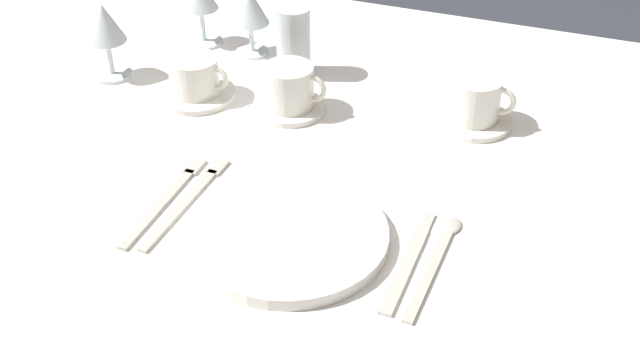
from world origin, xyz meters
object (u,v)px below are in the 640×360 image
object	(u,v)px
coffee_cup_far	(195,75)
drink_tumbler	(294,45)
fork_outer	(189,198)
dinner_knife	(408,263)
wine_glass_left	(250,9)
wine_glass_far	(105,27)
fork_inner	(168,197)
coffee_cup_right	(290,86)
spoon_soup	(438,253)
dinner_plate	(289,236)
coffee_cup_left	(475,99)

from	to	relation	value
coffee_cup_far	drink_tumbler	distance (m)	0.19
fork_outer	dinner_knife	xyz separation A→B (m)	(0.33, -0.03, 0.00)
wine_glass_left	wine_glass_far	bearing A→B (deg)	-139.53
fork_outer	fork_inner	size ratio (longest dim) A/B	1.03
coffee_cup_right	wine_glass_far	size ratio (longest dim) A/B	0.79
coffee_cup_right	wine_glass_left	bearing A→B (deg)	130.67
dinner_knife	drink_tumbler	world-z (taller)	drink_tumbler
dinner_knife	coffee_cup_right	xyz separation A→B (m)	(-0.29, 0.31, 0.04)
spoon_soup	coffee_cup_far	size ratio (longest dim) A/B	2.06
dinner_plate	wine_glass_far	size ratio (longest dim) A/B	1.95
wine_glass_far	wine_glass_left	bearing A→B (deg)	40.47
dinner_plate	fork_outer	distance (m)	0.17
coffee_cup_far	dinner_plate	bearing A→B (deg)	-45.88
dinner_plate	wine_glass_far	distance (m)	0.58
fork_outer	drink_tumbler	distance (m)	0.41
wine_glass_far	fork_outer	bearing A→B (deg)	-43.01
spoon_soup	coffee_cup_right	size ratio (longest dim) A/B	2.03
coffee_cup_left	coffee_cup_far	xyz separation A→B (m)	(-0.46, -0.08, -0.00)
fork_inner	spoon_soup	size ratio (longest dim) A/B	1.03
coffee_cup_right	coffee_cup_far	xyz separation A→B (m)	(-0.17, -0.01, -0.00)
fork_inner	drink_tumbler	xyz separation A→B (m)	(0.03, 0.41, 0.05)
dinner_plate	spoon_soup	size ratio (longest dim) A/B	1.22
spoon_soup	wine_glass_far	distance (m)	0.73
dinner_knife	wine_glass_left	world-z (taller)	wine_glass_left
fork_outer	coffee_cup_left	world-z (taller)	coffee_cup_left
dinner_knife	wine_glass_far	distance (m)	0.71
coffee_cup_far	spoon_soup	bearing A→B (deg)	-28.16
dinner_plate	coffee_cup_far	xyz separation A→B (m)	(-0.30, 0.30, 0.03)
coffee_cup_far	dinner_knife	bearing A→B (deg)	-32.81
coffee_cup_right	drink_tumbler	distance (m)	0.13
fork_inner	drink_tumbler	size ratio (longest dim) A/B	1.78
fork_inner	drink_tumbler	bearing A→B (deg)	85.96
fork_outer	drink_tumbler	size ratio (longest dim) A/B	1.83
coffee_cup_left	drink_tumbler	xyz separation A→B (m)	(-0.34, 0.06, 0.01)
dinner_plate	dinner_knife	bearing A→B (deg)	3.37
dinner_knife	spoon_soup	size ratio (longest dim) A/B	0.97
wine_glass_left	dinner_plate	bearing A→B (deg)	-60.76
spoon_soup	wine_glass_left	xyz separation A→B (m)	(-0.47, 0.45, 0.09)
dinner_knife	coffee_cup_right	world-z (taller)	coffee_cup_right
fork_outer	dinner_knife	distance (m)	0.33
dinner_plate	drink_tumbler	xyz separation A→B (m)	(-0.17, 0.44, 0.05)
fork_inner	dinner_knife	distance (m)	0.36
fork_inner	spoon_soup	distance (m)	0.39
fork_outer	coffee_cup_left	distance (m)	0.49
fork_inner	coffee_cup_far	distance (m)	0.30
wine_glass_left	drink_tumbler	distance (m)	0.12
dinner_knife	spoon_soup	bearing A→B (deg)	44.93
fork_inner	wine_glass_left	xyz separation A→B (m)	(-0.07, 0.46, 0.09)
wine_glass_left	wine_glass_far	size ratio (longest dim) A/B	0.94
fork_outer	fork_inner	xyz separation A→B (m)	(-0.03, -0.01, 0.00)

